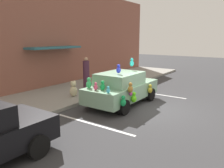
{
  "coord_description": "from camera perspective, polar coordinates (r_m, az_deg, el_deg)",
  "views": [
    {
      "loc": [
        -8.71,
        -3.98,
        3.13
      ],
      "look_at": [
        0.02,
        2.1,
        0.9
      ],
      "focal_mm": 35.46,
      "sensor_mm": 36.0,
      "label": 1
    }
  ],
  "objects": [
    {
      "name": "pedestrian_near_shopfront",
      "position": [
        13.43,
        -6.66,
        2.66
      ],
      "size": [
        0.39,
        0.39,
        1.85
      ],
      "color": "#4A273C",
      "rests_on": "sidewalk"
    },
    {
      "name": "ground_plane",
      "position": [
        10.07,
        9.85,
        -6.44
      ],
      "size": [
        60.0,
        60.0,
        0.0
      ],
      "primitive_type": "plane",
      "color": "#38383A"
    },
    {
      "name": "parking_stripe_front",
      "position": [
        12.8,
        10.89,
        -2.51
      ],
      "size": [
        0.12,
        3.6,
        0.01
      ],
      "primitive_type": "cube",
      "color": "silver",
      "rests_on": "ground"
    },
    {
      "name": "plush_covered_car",
      "position": [
        10.5,
        2.53,
        -1.0
      ],
      "size": [
        4.12,
        2.13,
        2.15
      ],
      "color": "#84B08E",
      "rests_on": "ground"
    },
    {
      "name": "sidewalk",
      "position": [
        12.87,
        -10.71,
        -2.09
      ],
      "size": [
        24.0,
        4.0,
        0.15
      ],
      "primitive_type": "cube",
      "color": "gray",
      "rests_on": "ground"
    },
    {
      "name": "parking_stripe_rear",
      "position": [
        8.33,
        -4.96,
        -10.25
      ],
      "size": [
        0.12,
        3.6,
        0.01
      ],
      "primitive_type": "cube",
      "color": "silver",
      "rests_on": "ground"
    },
    {
      "name": "storefront_building",
      "position": [
        14.13,
        -17.44,
        11.58
      ],
      "size": [
        24.0,
        1.25,
        6.4
      ],
      "color": "brown",
      "rests_on": "ground"
    },
    {
      "name": "teddy_bear_on_sidewalk",
      "position": [
        11.57,
        -9.92,
        -1.33
      ],
      "size": [
        0.43,
        0.36,
        0.82
      ],
      "color": "beige",
      "rests_on": "sidewalk"
    }
  ]
}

